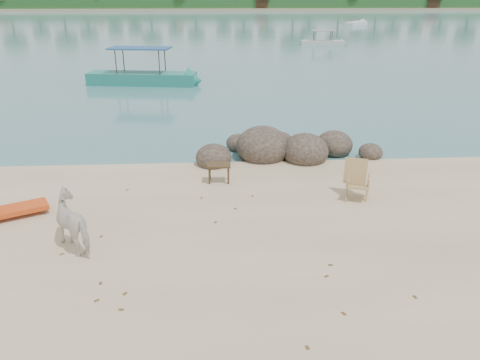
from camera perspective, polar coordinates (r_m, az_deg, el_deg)
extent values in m
plane|color=#3D6F7A|center=(98.82, -3.63, 19.01)|extent=(400.00, 400.00, 0.00)
cube|color=tan|center=(178.76, -3.64, 20.40)|extent=(420.00, 90.00, 1.40)
cube|color=#1E4C1E|center=(143.72, -3.65, 20.74)|extent=(420.00, 18.00, 2.40)
ellipsoid|color=#332822|center=(15.44, -3.23, 2.64)|extent=(1.18, 1.30, 0.89)
ellipsoid|color=#332822|center=(16.15, 2.79, 3.98)|extent=(1.85, 2.04, 1.39)
ellipsoid|color=#332822|center=(16.00, 7.94, 3.42)|extent=(1.56, 1.72, 1.17)
ellipsoid|color=#332822|center=(17.03, 11.40, 4.17)|extent=(1.29, 1.42, 0.97)
ellipsoid|color=#332822|center=(16.73, 15.62, 3.16)|extent=(0.81, 0.90, 0.61)
ellipsoid|color=#332822|center=(17.09, -0.24, 4.43)|extent=(0.87, 0.96, 0.65)
ellipsoid|color=#332822|center=(17.44, 5.00, 4.70)|extent=(0.85, 0.94, 0.64)
imported|color=silver|center=(10.92, -19.31, -4.92)|extent=(1.49, 1.52, 1.23)
plane|color=brown|center=(11.44, -16.56, -6.73)|extent=(0.12, 0.12, 0.00)
plane|color=brown|center=(11.00, -20.87, -8.56)|extent=(0.14, 0.14, 0.00)
plane|color=brown|center=(13.81, -13.56, -1.29)|extent=(0.13, 0.13, 0.00)
plane|color=brown|center=(8.83, 12.51, -15.76)|extent=(0.14, 0.14, 0.00)
plane|color=brown|center=(9.60, 20.53, -13.35)|extent=(0.12, 0.12, 0.00)
plane|color=brown|center=(8.98, -14.27, -15.20)|extent=(0.13, 0.13, 0.00)
plane|color=brown|center=(9.77, -16.61, -12.10)|extent=(0.11, 0.11, 0.00)
plane|color=brown|center=(8.06, 8.18, -19.72)|extent=(0.12, 0.12, 0.00)
plane|color=brown|center=(13.03, 1.52, -2.09)|extent=(0.12, 0.12, 0.00)
plane|color=brown|center=(9.74, 10.49, -11.59)|extent=(0.14, 0.14, 0.00)
plane|color=brown|center=(12.31, -0.58, -3.62)|extent=(0.12, 0.12, 0.00)
plane|color=brown|center=(10.11, 10.96, -10.27)|extent=(0.10, 0.10, 0.00)
plane|color=brown|center=(12.96, -4.72, -2.31)|extent=(0.10, 0.10, 0.00)
plane|color=brown|center=(9.32, -17.07, -14.02)|extent=(0.14, 0.14, 0.00)
plane|color=brown|center=(9.36, -13.84, -13.44)|extent=(0.14, 0.14, 0.00)
plane|color=brown|center=(11.62, -3.01, -5.28)|extent=(0.14, 0.14, 0.00)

